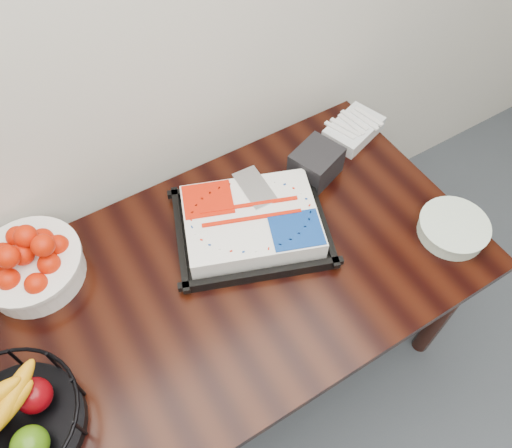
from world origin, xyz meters
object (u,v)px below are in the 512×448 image
table (205,300)px  fruit_basket (12,421)px  plate_stack (453,228)px  napkin_box (316,164)px  cake_tray (251,223)px  tangerine_bowl (28,261)px

table → fruit_basket: 0.63m
table → plate_stack: 0.84m
fruit_basket → napkin_box: fruit_basket is taller
plate_stack → table: bearing=162.7°
table → cake_tray: 0.29m
fruit_basket → napkin_box: bearing=15.5°
cake_tray → napkin_box: size_ratio=3.69×
cake_tray → fruit_basket: size_ratio=1.67×
table → napkin_box: bearing=19.4°
table → fruit_basket: fruit_basket is taller
table → tangerine_bowl: bearing=144.0°
napkin_box → fruit_basket: bearing=-164.5°
fruit_basket → plate_stack: fruit_basket is taller
cake_tray → tangerine_bowl: bearing=162.8°
table → fruit_basket: (-0.59, -0.12, 0.16)m
cake_tray → plate_stack: (0.56, -0.35, -0.02)m
cake_tray → plate_stack: bearing=-32.0°
napkin_box → table: bearing=-160.6°
tangerine_bowl → napkin_box: (0.98, -0.11, -0.03)m
tangerine_bowl → fruit_basket: (-0.17, -0.43, -0.01)m
fruit_basket → plate_stack: bearing=-5.2°
tangerine_bowl → fruit_basket: bearing=-111.8°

